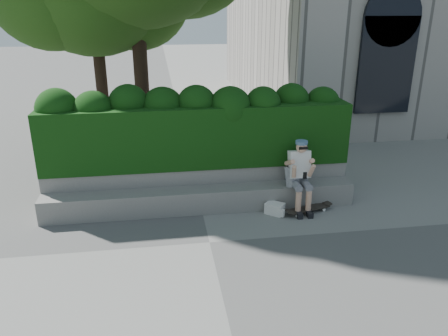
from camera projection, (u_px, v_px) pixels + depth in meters
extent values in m
plane|color=slate|center=(210.00, 242.00, 7.36)|extent=(80.00, 80.00, 0.00)
cube|color=gray|center=(202.00, 200.00, 8.44)|extent=(6.00, 0.45, 0.45)
cube|color=gray|center=(199.00, 183.00, 8.83)|extent=(6.00, 0.50, 0.75)
cube|color=black|center=(197.00, 134.00, 8.70)|extent=(6.00, 1.00, 1.20)
cylinder|color=black|center=(142.00, 84.00, 11.69)|extent=(0.38, 0.38, 3.56)
cylinder|color=black|center=(103.00, 99.00, 12.07)|extent=(0.32, 0.32, 2.64)
cube|color=slate|center=(297.00, 179.00, 8.54)|extent=(0.36, 0.26, 0.22)
cube|color=silver|center=(299.00, 164.00, 8.36)|extent=(0.40, 0.32, 0.55)
sphere|color=tan|center=(302.00, 147.00, 8.17)|extent=(0.21, 0.21, 0.21)
cylinder|color=#466481|center=(302.00, 142.00, 8.16)|extent=(0.23, 0.23, 0.06)
cube|color=black|center=(305.00, 175.00, 8.07)|extent=(0.07, 0.02, 0.13)
cylinder|color=tan|center=(298.00, 203.00, 8.23)|extent=(0.11, 0.11, 0.47)
cylinder|color=tan|center=(308.00, 203.00, 8.26)|extent=(0.11, 0.11, 0.47)
cube|color=black|center=(299.00, 214.00, 8.24)|extent=(0.10, 0.26, 0.10)
cube|color=black|center=(309.00, 213.00, 8.27)|extent=(0.10, 0.26, 0.10)
cube|color=black|center=(308.00, 208.00, 8.40)|extent=(0.91, 0.46, 0.02)
cylinder|color=silver|center=(297.00, 216.00, 8.22)|extent=(0.07, 0.05, 0.06)
cylinder|color=silver|center=(292.00, 212.00, 8.38)|extent=(0.07, 0.05, 0.06)
cylinder|color=silver|center=(324.00, 210.00, 8.46)|extent=(0.07, 0.05, 0.06)
cylinder|color=silver|center=(318.00, 206.00, 8.62)|extent=(0.07, 0.05, 0.06)
cube|color=#B4B3B8|center=(293.00, 176.00, 8.45)|extent=(0.31, 0.26, 0.40)
cube|color=silver|center=(275.00, 208.00, 8.34)|extent=(0.41, 0.40, 0.22)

